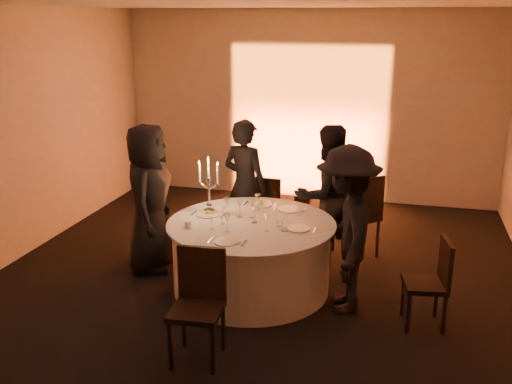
% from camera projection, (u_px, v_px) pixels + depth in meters
% --- Properties ---
extents(floor, '(7.00, 7.00, 0.00)m').
position_uv_depth(floor, '(251.00, 288.00, 6.27)').
color(floor, black).
rests_on(floor, ground).
extents(ceiling, '(7.00, 7.00, 0.00)m').
position_uv_depth(ceiling, '(251.00, 1.00, 5.39)').
color(ceiling, silver).
rests_on(ceiling, wall_back).
extents(wall_back, '(7.00, 0.00, 7.00)m').
position_uv_depth(wall_back, '(308.00, 106.00, 9.07)').
color(wall_back, beige).
rests_on(wall_back, floor).
extents(wall_front, '(7.00, 0.00, 7.00)m').
position_uv_depth(wall_front, '(51.00, 327.00, 2.59)').
color(wall_front, beige).
rests_on(wall_front, floor).
extents(wall_left, '(0.00, 7.00, 7.00)m').
position_uv_depth(wall_left, '(0.00, 140.00, 6.56)').
color(wall_left, beige).
rests_on(wall_left, floor).
extents(uplighter_fixture, '(0.25, 0.12, 0.10)m').
position_uv_depth(uplighter_fixture, '(303.00, 199.00, 9.22)').
color(uplighter_fixture, black).
rests_on(uplighter_fixture, floor).
extents(banquet_table, '(1.80, 1.80, 0.77)m').
position_uv_depth(banquet_table, '(251.00, 256.00, 6.16)').
color(banquet_table, black).
rests_on(banquet_table, floor).
extents(chair_left, '(0.61, 0.61, 1.06)m').
position_uv_depth(chair_left, '(154.00, 213.00, 6.86)').
color(chair_left, black).
rests_on(chair_left, floor).
extents(chair_back_left, '(0.42, 0.43, 0.89)m').
position_uv_depth(chair_back_left, '(269.00, 205.00, 7.50)').
color(chair_back_left, black).
rests_on(chair_back_left, floor).
extents(chair_back_right, '(0.64, 0.64, 1.05)m').
position_uv_depth(chair_back_right, '(361.00, 211.00, 6.94)').
color(chair_back_right, black).
rests_on(chair_back_right, floor).
extents(chair_right, '(0.45, 0.45, 0.88)m').
position_uv_depth(chair_right, '(433.00, 278.00, 5.39)').
color(chair_right, black).
rests_on(chair_right, floor).
extents(chair_front, '(0.46, 0.46, 0.98)m').
position_uv_depth(chair_front, '(199.00, 298.00, 4.88)').
color(chair_front, black).
rests_on(chair_front, floor).
extents(guest_left, '(0.70, 0.93, 1.73)m').
position_uv_depth(guest_left, '(149.00, 198.00, 6.56)').
color(guest_left, black).
rests_on(guest_left, floor).
extents(guest_back_left, '(0.71, 0.58, 1.69)m').
position_uv_depth(guest_back_left, '(245.00, 186.00, 7.11)').
color(guest_back_left, black).
rests_on(guest_back_left, floor).
extents(guest_back_right, '(1.04, 1.00, 1.69)m').
position_uv_depth(guest_back_right, '(327.00, 196.00, 6.72)').
color(guest_back_right, black).
rests_on(guest_back_right, floor).
extents(guest_right, '(0.81, 1.19, 1.70)m').
position_uv_depth(guest_right, '(347.00, 230.00, 5.61)').
color(guest_right, black).
rests_on(guest_right, floor).
extents(plate_left, '(0.36, 0.28, 0.08)m').
position_uv_depth(plate_left, '(208.00, 213.00, 6.28)').
color(plate_left, white).
rests_on(plate_left, banquet_table).
extents(plate_back_left, '(0.36, 0.29, 0.08)m').
position_uv_depth(plate_back_left, '(260.00, 203.00, 6.62)').
color(plate_back_left, white).
rests_on(plate_back_left, banquet_table).
extents(plate_back_right, '(0.36, 0.27, 0.01)m').
position_uv_depth(plate_back_right, '(290.00, 209.00, 6.45)').
color(plate_back_right, white).
rests_on(plate_back_right, banquet_table).
extents(plate_right, '(0.36, 0.24, 0.01)m').
position_uv_depth(plate_right, '(298.00, 229.00, 5.85)').
color(plate_right, white).
rests_on(plate_right, banquet_table).
extents(plate_front, '(0.36, 0.25, 0.01)m').
position_uv_depth(plate_front, '(227.00, 241.00, 5.52)').
color(plate_front, white).
rests_on(plate_front, banquet_table).
extents(coffee_cup, '(0.11, 0.11, 0.07)m').
position_uv_depth(coffee_cup, '(188.00, 225.00, 5.89)').
color(coffee_cup, white).
rests_on(coffee_cup, banquet_table).
extents(candelabra, '(0.27, 0.13, 0.63)m').
position_uv_depth(candelabra, '(209.00, 193.00, 6.33)').
color(candelabra, silver).
rests_on(candelabra, banquet_table).
extents(wine_glass_a, '(0.07, 0.07, 0.19)m').
position_uv_depth(wine_glass_a, '(212.00, 217.00, 5.79)').
color(wine_glass_a, silver).
rests_on(wine_glass_a, banquet_table).
extents(wine_glass_b, '(0.07, 0.07, 0.19)m').
position_uv_depth(wine_glass_b, '(227.00, 219.00, 5.74)').
color(wine_glass_b, silver).
rests_on(wine_glass_b, banquet_table).
extents(wine_glass_c, '(0.07, 0.07, 0.19)m').
position_uv_depth(wine_glass_c, '(267.00, 219.00, 5.75)').
color(wine_glass_c, silver).
rests_on(wine_glass_c, banquet_table).
extents(wine_glass_d, '(0.07, 0.07, 0.19)m').
position_uv_depth(wine_glass_d, '(222.00, 212.00, 5.96)').
color(wine_glass_d, silver).
rests_on(wine_glass_d, banquet_table).
extents(wine_glass_e, '(0.07, 0.07, 0.19)m').
position_uv_depth(wine_glass_e, '(227.00, 202.00, 6.27)').
color(wine_glass_e, silver).
rests_on(wine_glass_e, banquet_table).
extents(wine_glass_f, '(0.07, 0.07, 0.19)m').
position_uv_depth(wine_glass_f, '(255.00, 211.00, 6.00)').
color(wine_glass_f, silver).
rests_on(wine_glass_f, banquet_table).
extents(wine_glass_g, '(0.07, 0.07, 0.19)m').
position_uv_depth(wine_glass_g, '(240.00, 205.00, 6.16)').
color(wine_glass_g, silver).
rests_on(wine_glass_g, banquet_table).
extents(wine_glass_h, '(0.07, 0.07, 0.19)m').
position_uv_depth(wine_glass_h, '(252.00, 206.00, 6.15)').
color(wine_glass_h, silver).
rests_on(wine_glass_h, banquet_table).
extents(wine_glass_i, '(0.07, 0.07, 0.19)m').
position_uv_depth(wine_glass_i, '(258.00, 199.00, 6.39)').
color(wine_glass_i, silver).
rests_on(wine_glass_i, banquet_table).
extents(tumbler_a, '(0.07, 0.07, 0.09)m').
position_uv_depth(tumbler_a, '(285.00, 227.00, 5.79)').
color(tumbler_a, silver).
rests_on(tumbler_a, banquet_table).
extents(tumbler_b, '(0.07, 0.07, 0.09)m').
position_uv_depth(tumbler_b, '(280.00, 223.00, 5.91)').
color(tumbler_b, silver).
rests_on(tumbler_b, banquet_table).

